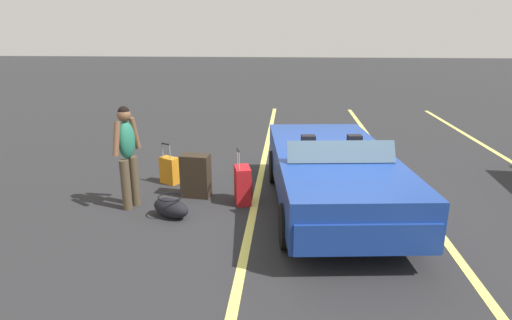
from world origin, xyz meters
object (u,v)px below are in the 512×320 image
suitcase_small_carryon (170,170)px  duffel_bag (171,207)px  convertible_car (335,178)px  traveler_person (127,152)px  suitcase_large_black (196,176)px  suitcase_medium_bright (243,185)px

suitcase_small_carryon → duffel_bag: 1.55m
convertible_car → suitcase_small_carryon: convertible_car is taller
suitcase_small_carryon → duffel_bag: (1.49, 0.43, -0.09)m
traveler_person → suitcase_large_black: bearing=50.8°
suitcase_small_carryon → traveler_person: 1.37m
suitcase_small_carryon → suitcase_medium_bright: bearing=-90.6°
suitcase_large_black → duffel_bag: bearing=173.5°
suitcase_large_black → duffel_bag: suitcase_large_black is taller
convertible_car → traveler_person: 3.26m
suitcase_small_carryon → traveler_person: bearing=-166.3°
suitcase_small_carryon → duffel_bag: suitcase_small_carryon is taller
traveler_person → convertible_car: bearing=20.7°
suitcase_large_black → convertible_car: bearing=-97.0°
duffel_bag → traveler_person: traveler_person is taller
suitcase_medium_bright → suitcase_small_carryon: suitcase_medium_bright is taller
convertible_car → duffel_bag: convertible_car is taller
convertible_car → suitcase_large_black: size_ratio=5.80×
convertible_car → suitcase_small_carryon: size_ratio=5.46×
convertible_car → traveler_person: size_ratio=2.60×
suitcase_medium_bright → suitcase_large_black: bearing=150.9°
suitcase_small_carryon → duffel_bag: bearing=-135.0°
convertible_car → duffel_bag: size_ratio=6.08×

